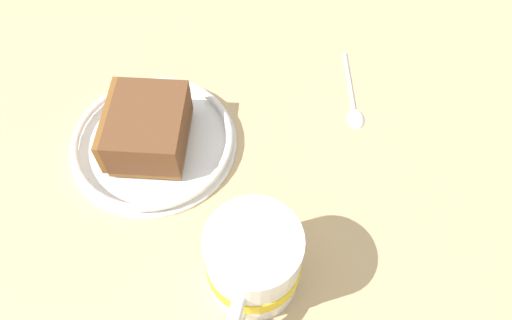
% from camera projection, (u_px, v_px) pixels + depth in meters
% --- Properties ---
extents(ground_plane, '(1.25, 1.25, 0.02)m').
position_uv_depth(ground_plane, '(207.00, 147.00, 0.58)').
color(ground_plane, tan).
extents(small_plate, '(0.19, 0.19, 0.02)m').
position_uv_depth(small_plate, '(153.00, 141.00, 0.56)').
color(small_plate, white).
rests_on(small_plate, ground_plane).
extents(cake_slice, '(0.12, 0.13, 0.05)m').
position_uv_depth(cake_slice, '(147.00, 128.00, 0.54)').
color(cake_slice, brown).
rests_on(cake_slice, small_plate).
extents(tea_mug, '(0.09, 0.11, 0.09)m').
position_uv_depth(tea_mug, '(253.00, 262.00, 0.44)').
color(tea_mug, white).
rests_on(tea_mug, ground_plane).
extents(teaspoon, '(0.09, 0.10, 0.01)m').
position_uv_depth(teaspoon, '(354.00, 104.00, 0.59)').
color(teaspoon, silver).
rests_on(teaspoon, ground_plane).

